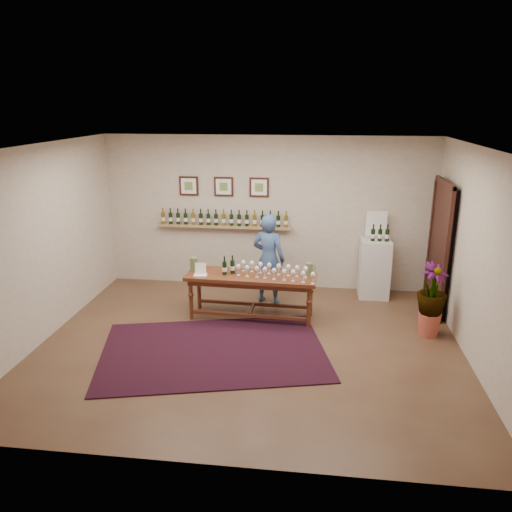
# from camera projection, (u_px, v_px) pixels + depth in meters

# --- Properties ---
(ground) EXTENTS (6.00, 6.00, 0.00)m
(ground) POSITION_uv_depth(u_px,v_px,m) (249.00, 345.00, 7.17)
(ground) COLOR #513023
(ground) RESTS_ON ground
(room_shell) EXTENTS (6.00, 6.00, 6.00)m
(room_shell) POSITION_uv_depth(u_px,v_px,m) (389.00, 241.00, 8.35)
(room_shell) COLOR beige
(room_shell) RESTS_ON ground
(rug) EXTENTS (3.49, 2.73, 0.02)m
(rug) POSITION_uv_depth(u_px,v_px,m) (214.00, 351.00, 6.99)
(rug) COLOR #410B0D
(rug) RESTS_ON ground
(tasting_table) EXTENTS (2.09, 0.74, 0.73)m
(tasting_table) POSITION_uv_depth(u_px,v_px,m) (251.00, 281.00, 7.93)
(tasting_table) COLOR #491A12
(tasting_table) RESTS_ON ground
(table_glasses) EXTENTS (1.42, 0.57, 0.19)m
(table_glasses) POSITION_uv_depth(u_px,v_px,m) (272.00, 271.00, 7.80)
(table_glasses) COLOR white
(table_glasses) RESTS_ON tasting_table
(table_bottles) EXTENTS (0.27, 0.15, 0.29)m
(table_bottles) POSITION_uv_depth(u_px,v_px,m) (229.00, 265.00, 7.89)
(table_bottles) COLOR black
(table_bottles) RESTS_ON tasting_table
(pitcher_left) EXTENTS (0.15, 0.15, 0.23)m
(pitcher_left) POSITION_uv_depth(u_px,v_px,m) (194.00, 264.00, 8.05)
(pitcher_left) COLOR #5C6A42
(pitcher_left) RESTS_ON tasting_table
(pitcher_right) EXTENTS (0.14, 0.14, 0.20)m
(pitcher_right) POSITION_uv_depth(u_px,v_px,m) (309.00, 269.00, 7.87)
(pitcher_right) COLOR #5C6A42
(pitcher_right) RESTS_ON tasting_table
(menu_card) EXTENTS (0.22, 0.17, 0.19)m
(menu_card) POSITION_uv_depth(u_px,v_px,m) (201.00, 269.00, 7.88)
(menu_card) COLOR white
(menu_card) RESTS_ON tasting_table
(display_pedestal) EXTENTS (0.52, 0.52, 1.04)m
(display_pedestal) POSITION_uv_depth(u_px,v_px,m) (374.00, 268.00, 8.87)
(display_pedestal) COLOR silver
(display_pedestal) RESTS_ON ground
(pedestal_bottles) EXTENTS (0.32, 0.09, 0.32)m
(pedestal_bottles) POSITION_uv_depth(u_px,v_px,m) (380.00, 232.00, 8.59)
(pedestal_bottles) COLOR black
(pedestal_bottles) RESTS_ON display_pedestal
(info_sign) EXTENTS (0.36, 0.02, 0.50)m
(info_sign) POSITION_uv_depth(u_px,v_px,m) (376.00, 224.00, 8.80)
(info_sign) COLOR white
(info_sign) RESTS_ON display_pedestal
(potted_plant) EXTENTS (0.72, 0.72, 0.97)m
(potted_plant) POSITION_uv_depth(u_px,v_px,m) (431.00, 300.00, 7.32)
(potted_plant) COLOR #B34D3B
(potted_plant) RESTS_ON ground
(person) EXTENTS (0.66, 0.52, 1.57)m
(person) POSITION_uv_depth(u_px,v_px,m) (269.00, 259.00, 8.51)
(person) COLOR #385284
(person) RESTS_ON ground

